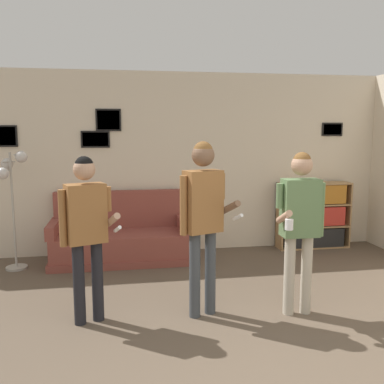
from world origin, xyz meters
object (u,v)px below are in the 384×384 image
at_px(bookshelf, 313,215).
at_px(person_player_foreground_left, 86,223).
at_px(person_player_foreground_center, 203,210).
at_px(bottle_on_floor, 78,271).
at_px(couch, 120,239).
at_px(floor_lamp, 12,185).
at_px(person_watcher_holding_cup, 300,217).

distance_m(bookshelf, person_player_foreground_left, 3.98).
bearing_deg(person_player_foreground_center, bottle_on_floor, 135.93).
distance_m(couch, floor_lamp, 1.61).
bearing_deg(person_player_foreground_left, floor_lamp, 120.77).
height_order(couch, floor_lamp, floor_lamp).
xyz_separation_m(floor_lamp, person_watcher_holding_cup, (3.15, -1.96, -0.13)).
relative_size(couch, bottle_on_floor, 7.68).
relative_size(floor_lamp, bottle_on_floor, 6.33).
bearing_deg(floor_lamp, bottle_on_floor, -32.15).
xyz_separation_m(bookshelf, person_player_foreground_center, (-2.20, -2.18, 0.57)).
relative_size(person_player_foreground_left, person_watcher_holding_cup, 0.98).
bearing_deg(couch, bottle_on_floor, -127.87).
bearing_deg(floor_lamp, person_player_foreground_left, -59.23).
bearing_deg(couch, person_player_foreground_left, -98.71).
xyz_separation_m(person_player_foreground_left, person_player_foreground_center, (1.11, -0.02, 0.10)).
xyz_separation_m(floor_lamp, bottle_on_floor, (0.85, -0.53, -1.03)).
bearing_deg(person_watcher_holding_cup, person_player_foreground_left, 175.88).
relative_size(couch, person_player_foreground_center, 1.10).
xyz_separation_m(floor_lamp, person_player_foreground_left, (1.08, -1.81, -0.15)).
relative_size(floor_lamp, person_player_foreground_center, 0.91).
bearing_deg(bookshelf, person_player_foreground_center, -135.26).
bearing_deg(couch, floor_lamp, -173.68).
height_order(person_player_foreground_center, bottle_on_floor, person_player_foreground_center).
height_order(bookshelf, floor_lamp, floor_lamp).
bearing_deg(person_watcher_holding_cup, couch, 129.83).
distance_m(bookshelf, person_watcher_holding_cup, 2.67).
bearing_deg(person_player_foreground_center, person_player_foreground_left, 178.82).
bearing_deg(person_player_foreground_center, person_watcher_holding_cup, -7.53).
height_order(couch, person_player_foreground_center, person_player_foreground_center).
xyz_separation_m(bookshelf, floor_lamp, (-4.39, -0.34, 0.62)).
relative_size(bookshelf, person_watcher_holding_cup, 0.69).
bearing_deg(person_watcher_holding_cup, bookshelf, 61.58).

